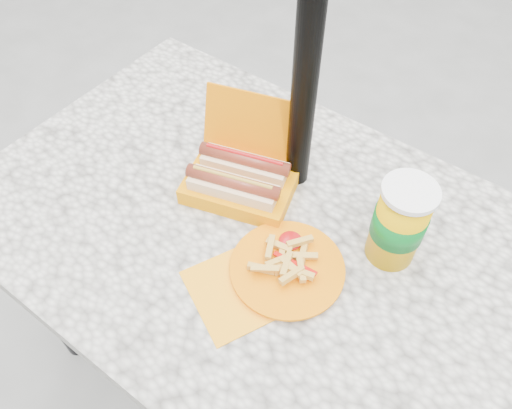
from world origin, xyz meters
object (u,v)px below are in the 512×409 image
Objects in this scene: hotdog_box at (240,177)px; soda_cup at (399,223)px; umbrella_pole at (309,37)px; fries_plate at (283,268)px.

hotdog_box is 1.44× the size of soda_cup.
umbrella_pole reaches higher than fries_plate.
soda_cup is (0.33, 0.05, 0.05)m from hotdog_box.
fries_plate is (0.12, -0.22, -0.34)m from umbrella_pole.
soda_cup is at bearing 48.60° from fries_plate.
hotdog_box is (-0.08, -0.11, -0.31)m from umbrella_pole.
fries_plate is 0.23m from soda_cup.
soda_cup is at bearing -8.85° from hotdog_box.
fries_plate is (0.19, -0.12, -0.03)m from hotdog_box.
hotdog_box is at bearing 148.66° from fries_plate.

